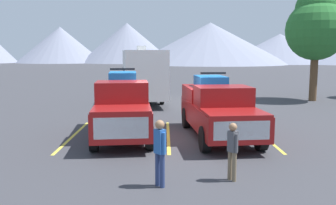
{
  "coord_description": "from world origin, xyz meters",
  "views": [
    {
      "loc": [
        -0.16,
        -13.94,
        3.32
      ],
      "look_at": [
        0.0,
        1.32,
        1.2
      ],
      "focal_mm": 39.26,
      "sensor_mm": 36.0,
      "label": 1
    }
  ],
  "objects_px": {
    "pickup_truck_b": "(218,108)",
    "pickup_truck_a": "(123,106)",
    "person_b": "(160,149)",
    "person_a": "(233,148)",
    "camper_trailer_a": "(143,73)"
  },
  "relations": [
    {
      "from": "pickup_truck_b",
      "to": "pickup_truck_a",
      "type": "bearing_deg",
      "value": 179.54
    },
    {
      "from": "person_b",
      "to": "person_a",
      "type": "bearing_deg",
      "value": 12.35
    },
    {
      "from": "pickup_truck_b",
      "to": "camper_trailer_a",
      "type": "relative_size",
      "value": 0.71
    },
    {
      "from": "camper_trailer_a",
      "to": "pickup_truck_a",
      "type": "bearing_deg",
      "value": -91.49
    },
    {
      "from": "camper_trailer_a",
      "to": "person_b",
      "type": "relative_size",
      "value": 5.07
    },
    {
      "from": "pickup_truck_b",
      "to": "camper_trailer_a",
      "type": "xyz_separation_m",
      "value": [
        -3.47,
        9.62,
        0.81
      ]
    },
    {
      "from": "camper_trailer_a",
      "to": "person_a",
      "type": "relative_size",
      "value": 5.58
    },
    {
      "from": "camper_trailer_a",
      "to": "person_a",
      "type": "bearing_deg",
      "value": -77.94
    },
    {
      "from": "pickup_truck_a",
      "to": "person_b",
      "type": "height_order",
      "value": "pickup_truck_a"
    },
    {
      "from": "pickup_truck_a",
      "to": "pickup_truck_b",
      "type": "distance_m",
      "value": 3.72
    },
    {
      "from": "pickup_truck_a",
      "to": "person_a",
      "type": "relative_size",
      "value": 3.8
    },
    {
      "from": "pickup_truck_b",
      "to": "person_a",
      "type": "relative_size",
      "value": 3.97
    },
    {
      "from": "pickup_truck_a",
      "to": "person_a",
      "type": "xyz_separation_m",
      "value": [
        3.38,
        -5.09,
        -0.34
      ]
    },
    {
      "from": "camper_trailer_a",
      "to": "person_a",
      "type": "xyz_separation_m",
      "value": [
        3.13,
        -14.67,
        -1.08
      ]
    },
    {
      "from": "pickup_truck_a",
      "to": "pickup_truck_b",
      "type": "xyz_separation_m",
      "value": [
        3.72,
        -0.03,
        -0.07
      ]
    }
  ]
}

